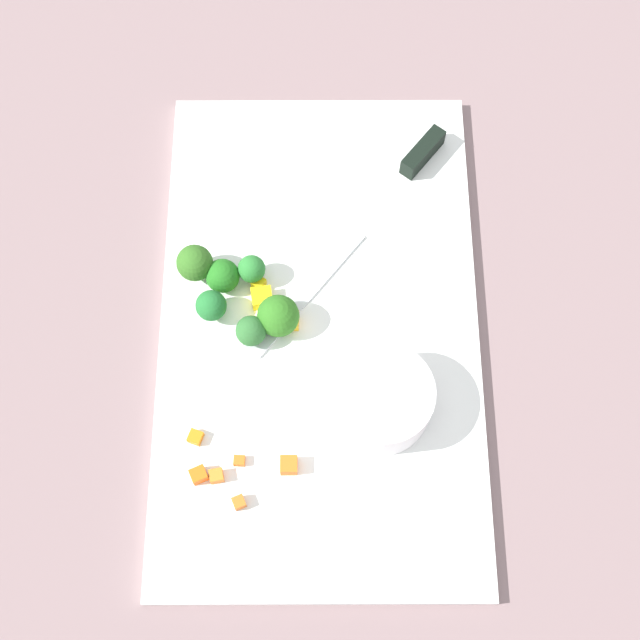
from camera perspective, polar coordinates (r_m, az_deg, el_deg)
The scene contains 20 objects.
ground_plane at distance 0.92m, azimuth 0.00°, elevation -0.51°, with size 4.00×4.00×0.00m, color gray.
cutting_board at distance 0.92m, azimuth 0.00°, elevation -0.37°, with size 0.56×0.33×0.01m, color white.
prep_bowl at distance 0.86m, azimuth 4.04°, elevation -5.15°, with size 0.10×0.10×0.05m, color white.
chef_knife at distance 0.97m, azimuth 4.37°, elevation 8.09°, with size 0.27×0.22×0.02m.
carrot_dice_0 at distance 0.87m, azimuth -7.84°, elevation -9.95°, with size 0.01×0.02×0.01m, color orange.
carrot_dice_1 at distance 0.86m, azimuth -6.71°, elevation -10.04°, with size 0.01×0.01×0.01m, color orange.
carrot_dice_2 at distance 0.86m, azimuth -5.24°, elevation -11.73°, with size 0.01×0.01×0.01m, color orange.
carrot_dice_3 at distance 0.86m, azimuth -1.99°, elevation -9.42°, with size 0.02×0.02×0.02m, color orange.
carrot_dice_4 at distance 0.88m, azimuth -8.05°, elevation -7.56°, with size 0.01×0.01×0.01m, color orange.
carrot_dice_5 at distance 0.87m, azimuth -5.22°, elevation -9.11°, with size 0.01×0.01×0.01m, color orange.
pepper_dice_0 at distance 0.91m, azimuth -3.25°, elevation 0.39°, with size 0.02×0.02×0.02m, color yellow.
pepper_dice_1 at distance 0.90m, azimuth -1.90°, elevation -0.31°, with size 0.02×0.02×0.02m, color yellow.
pepper_dice_2 at distance 0.92m, azimuth -3.75°, elevation 1.45°, with size 0.02×0.02×0.01m, color yellow.
pepper_dice_3 at distance 0.92m, azimuth -3.96°, elevation 2.39°, with size 0.01×0.01×0.01m, color yellow.
broccoli_floret_0 at distance 0.90m, azimuth -7.05°, elevation 0.92°, with size 0.03×0.03×0.04m.
broccoli_floret_1 at distance 0.91m, azimuth -4.42°, elevation 3.31°, with size 0.03×0.03×0.04m.
broccoli_floret_2 at distance 0.92m, azimuth -8.10°, elevation 3.67°, with size 0.04×0.04×0.05m.
broccoli_floret_3 at distance 0.89m, azimuth -4.46°, elevation -0.72°, with size 0.03×0.03×0.04m.
broccoli_floret_4 at distance 0.92m, azimuth -6.31°, elevation 2.86°, with size 0.04×0.04×0.04m.
broccoli_floret_5 at distance 0.89m, azimuth -2.69°, elevation 0.28°, with size 0.04×0.04×0.04m.
Camera 1 is at (-0.34, 0.00, 0.86)m, focal length 49.19 mm.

